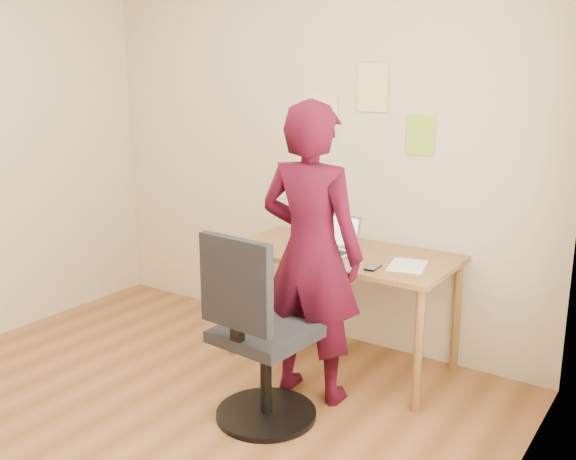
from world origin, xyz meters
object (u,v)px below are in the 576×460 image
Objects in this scene: desk at (341,265)px; person at (311,253)px; phone at (373,268)px; office_chair at (257,344)px; laptop at (332,244)px.

person is at bearing -82.86° from desk.
person reaches higher than phone.
laptop is at bearing 98.26° from office_chair.
office_chair is (-0.32, -0.67, -0.30)m from phone.
office_chair is at bearing -84.90° from laptop.
laptop is (-0.06, -0.03, 0.14)m from desk.
office_chair is at bearing -118.85° from phone.
person is at bearing 87.00° from office_chair.
desk is at bearing -86.13° from person.
person is (-0.26, -0.24, 0.10)m from phone.
phone is at bearing 69.24° from office_chair.
office_chair reaches higher than laptop.
person reaches higher than laptop.
laptop is 0.92m from office_chair.
person reaches higher than office_chair.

